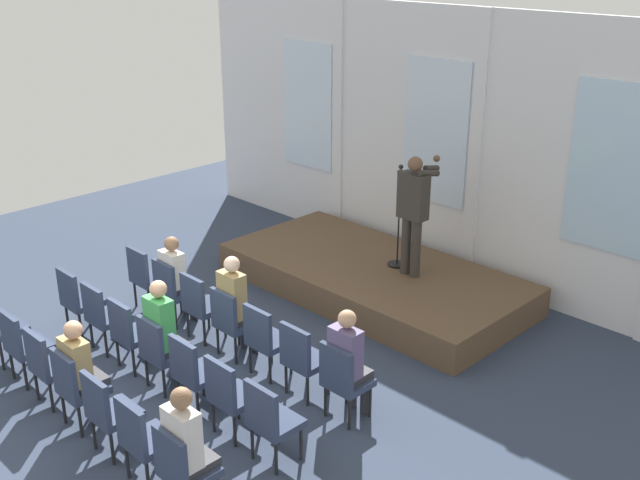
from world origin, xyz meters
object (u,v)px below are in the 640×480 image
chair_r1_c2 (130,330)px  chair_r0_c4 (265,337)px  chair_r1_c1 (102,313)px  audience_r1_c3 (164,329)px  chair_r1_c0 (77,297)px  chair_r1_c5 (229,392)px  audience_r0_c1 (176,274)px  chair_r0_c5 (302,356)px  audience_r0_c3 (235,301)px  chair_r2_c6 (182,467)px  chair_r0_c2 (200,303)px  chair_r2_c3 (76,384)px  speaker (413,207)px  chair_r0_c3 (231,319)px  chair_r2_c2 (48,362)px  audience_r0_c6 (349,358)px  chair_r1_c6 (270,418)px  chair_r0_c0 (146,274)px  chair_r0_c1 (172,288)px  audience_r2_c3 (81,367)px  chair_r1_c3 (160,349)px  audience_r2_c6 (188,444)px  chair_r1_c4 (193,370)px  chair_r2_c1 (22,342)px  chair_r0_c6 (343,377)px  chair_r2_c5 (143,436)px  chair_r2_c4 (107,409)px

chair_r1_c2 → chair_r0_c4: bearing=39.5°
chair_r1_c1 → audience_r1_c3: audience_r1_c3 is taller
chair_r1_c0 → chair_r1_c5: 3.22m
audience_r0_c1 → chair_r0_c5: size_ratio=1.35×
audience_r0_c3 → chair_r2_c6: (1.93, -2.20, -0.22)m
chair_r0_c2 → chair_r1_c5: size_ratio=1.00×
chair_r2_c3 → speaker: bearing=83.1°
chair_r0_c3 → chair_r2_c2: size_ratio=1.00×
audience_r0_c3 → audience_r0_c6: size_ratio=1.03×
chair_r1_c2 → chair_r1_c6: bearing=0.0°
chair_r0_c0 → chair_r0_c2: (1.29, 0.00, 0.00)m
audience_r0_c3 → chair_r1_c6: (1.93, -1.14, -0.22)m
chair_r0_c1 → chair_r0_c3: size_ratio=1.00×
chair_r0_c4 → chair_r2_c2: bearing=-121.2°
chair_r1_c2 → chair_r2_c2: (0.00, -1.06, 0.00)m
chair_r0_c2 → chair_r2_c3: size_ratio=1.00×
audience_r0_c6 → audience_r1_c3: (-1.93, -1.06, 0.03)m
chair_r0_c3 → chair_r1_c6: size_ratio=1.00×
chair_r0_c4 → audience_r2_c3: audience_r2_c3 is taller
chair_r0_c4 → chair_r2_c2: 2.48m
chair_r1_c1 → chair_r1_c6: 3.22m
chair_r0_c0 → chair_r2_c2: (1.29, -2.12, 0.00)m
audience_r2_c3 → chair_r1_c3: bearing=90.0°
chair_r2_c3 → chair_r1_c5: bearing=39.5°
chair_r1_c5 → chair_r1_c6: (0.64, 0.00, 0.00)m
chair_r1_c5 → audience_r2_c3: 1.62m
chair_r0_c5 → audience_r2_c3: size_ratio=0.74×
chair_r1_c0 → audience_r2_c6: audience_r2_c6 is taller
chair_r1_c4 → chair_r2_c1: (-1.93, -1.06, 0.00)m
chair_r0_c6 → chair_r0_c5: bearing=180.0°
chair_r0_c6 → chair_r2_c5: size_ratio=1.00×
chair_r0_c4 → chair_r2_c2: size_ratio=1.00×
chair_r0_c0 → audience_r2_c3: (1.93, -2.04, 0.17)m
speaker → chair_r0_c5: 3.06m
audience_r0_c6 → chair_r2_c4: 2.56m
chair_r0_c6 → chair_r2_c3: same height
chair_r0_c1 → chair_r0_c3: same height
chair_r1_c5 → chair_r1_c2: bearing=180.0°
chair_r1_c1 → chair_r0_c0: bearing=121.2°
chair_r0_c1 → chair_r0_c2: bearing=0.0°
chair_r2_c3 → chair_r2_c4: size_ratio=1.00×
chair_r2_c1 → chair_r1_c0: bearing=121.2°
audience_r0_c3 → chair_r1_c5: 1.73m
audience_r2_c3 → chair_r2_c4: (0.64, -0.08, -0.17)m
chair_r0_c4 → chair_r0_c1: bearing=180.0°
chair_r2_c6 → audience_r0_c3: bearing=131.3°
audience_r0_c3 → chair_r1_c6: bearing=-30.6°
chair_r2_c6 → chair_r1_c0: bearing=164.6°
chair_r0_c3 → chair_r2_c2: (-0.64, -2.12, 0.00)m
chair_r0_c2 → chair_r1_c0: bearing=-140.5°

